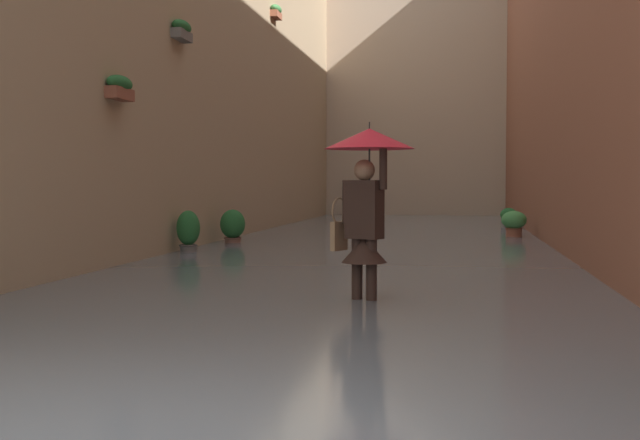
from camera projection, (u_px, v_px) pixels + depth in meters
ground_plane at (381, 249)px, 18.43m from camera, size 73.73×73.73×0.00m
flood_water at (381, 245)px, 18.43m from camera, size 7.80×35.49×0.18m
building_facade_right at (187, 39)px, 18.92m from camera, size 2.04×33.49×9.41m
building_facade_far at (416, 74)px, 33.60m from camera, size 10.60×1.80×11.59m
person_wading at (367, 182)px, 9.09m from camera, size 0.98×0.98×2.11m
potted_plant_mid_left at (514, 224)px, 19.82m from camera, size 0.59×0.59×0.79m
potted_plant_mid_right at (188, 233)px, 15.40m from camera, size 0.43×0.43×0.95m
potted_plant_near_right at (233, 227)px, 17.85m from camera, size 0.53×0.53×0.89m
potted_plant_near_left at (509, 220)px, 23.62m from camera, size 0.47×0.47×0.75m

